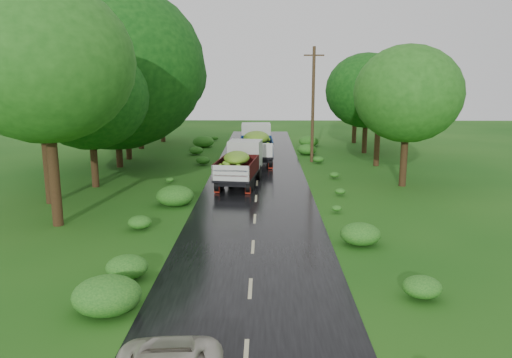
{
  "coord_description": "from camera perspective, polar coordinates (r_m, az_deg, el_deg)",
  "views": [
    {
      "loc": [
        0.43,
        -15.22,
        6.91
      ],
      "look_at": [
        0.04,
        9.35,
        1.7
      ],
      "focal_mm": 35.0,
      "sensor_mm": 36.0,
      "label": 1
    }
  ],
  "objects": [
    {
      "name": "ground",
      "position": [
        16.73,
        -0.66,
        -12.44
      ],
      "size": [
        120.0,
        120.0,
        0.0
      ],
      "primitive_type": "plane",
      "color": "#14490F",
      "rests_on": "ground"
    },
    {
      "name": "road_lines",
      "position": [
        22.32,
        -0.24,
        -6.01
      ],
      "size": [
        0.12,
        69.6,
        0.0
      ],
      "color": "#BFB78C",
      "rests_on": "road"
    },
    {
      "name": "trees_right",
      "position": [
        41.67,
        13.37,
        9.75
      ],
      "size": [
        3.94,
        23.29,
        7.42
      ],
      "color": "black",
      "rests_on": "ground"
    },
    {
      "name": "utility_pole",
      "position": [
        39.5,
        6.53,
        8.55
      ],
      "size": [
        1.57,
        0.26,
        8.94
      ],
      "rotation": [
        0.0,
        0.0,
        0.05
      ],
      "color": "#382616",
      "rests_on": "ground"
    },
    {
      "name": "truck_near",
      "position": [
        31.53,
        -1.79,
        1.99
      ],
      "size": [
        2.9,
        6.3,
        2.55
      ],
      "rotation": [
        0.0,
        0.0,
        -0.13
      ],
      "color": "black",
      "rests_on": "ground"
    },
    {
      "name": "truck_far",
      "position": [
        39.42,
        0.03,
        4.27
      ],
      "size": [
        2.55,
        6.88,
        2.87
      ],
      "rotation": [
        0.0,
        0.0,
        0.02
      ],
      "color": "black",
      "rests_on": "ground"
    },
    {
      "name": "shrubs",
      "position": [
        29.96,
        0.06,
        -0.68
      ],
      "size": [
        11.9,
        44.0,
        0.7
      ],
      "color": "#145519",
      "rests_on": "ground"
    },
    {
      "name": "road",
      "position": [
        21.37,
        -0.29,
        -6.87
      ],
      "size": [
        6.5,
        80.0,
        0.02
      ],
      "primitive_type": "cube",
      "color": "black",
      "rests_on": "ground"
    },
    {
      "name": "trees_left",
      "position": [
        38.48,
        -15.64,
        11.49
      ],
      "size": [
        5.93,
        33.11,
        9.65
      ],
      "color": "black",
      "rests_on": "ground"
    }
  ]
}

